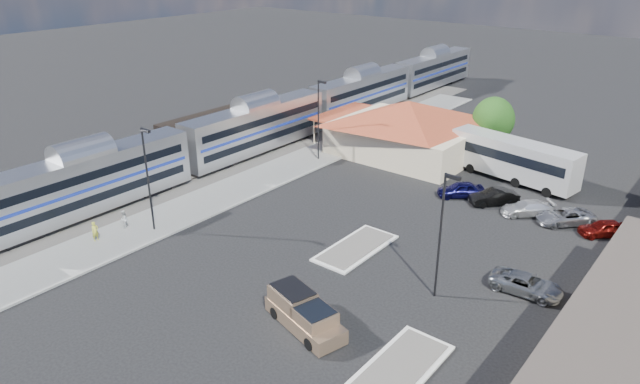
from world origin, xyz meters
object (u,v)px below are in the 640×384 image
Objects in this scene: pickup_truck at (305,314)px; coach_bus at (513,158)px; suv at (526,284)px; station_depot at (407,127)px.

pickup_truck is 0.47× the size of coach_bus.
coach_bus is at bearing 20.56° from suv.
suv is at bearing -146.36° from coach_bus.
coach_bus is at bearing 14.21° from pickup_truck.
coach_bus is (12.57, -0.32, -0.70)m from station_depot.
pickup_truck reaches higher than suv.
station_depot is 12.59m from coach_bus.
pickup_truck is (11.91, -32.23, -2.15)m from station_depot.
pickup_truck is 1.30× the size of suv.
station_depot is at bearing 43.57° from suv.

